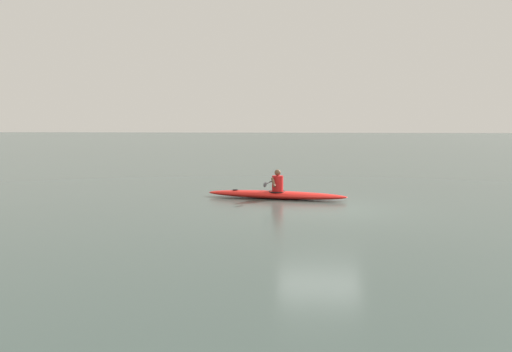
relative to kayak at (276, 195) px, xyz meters
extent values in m
plane|color=#384742|center=(-1.40, 1.96, -0.13)|extent=(160.00, 160.00, 0.00)
ellipsoid|color=red|center=(0.00, 0.00, 0.00)|extent=(4.90, 1.59, 0.26)
torus|color=black|center=(-0.04, 0.01, 0.11)|extent=(0.70, 0.70, 0.04)
cylinder|color=black|center=(1.43, -0.28, 0.12)|extent=(0.18, 0.18, 0.02)
cylinder|color=red|center=(-0.05, 0.01, 0.39)|extent=(0.38, 0.38, 0.52)
sphere|color=brown|center=(-0.05, 0.01, 0.76)|extent=(0.21, 0.21, 0.21)
cylinder|color=black|center=(0.14, -0.03, 0.46)|extent=(0.41, 1.92, 0.03)
ellipsoid|color=black|center=(0.33, 0.93, 0.46)|extent=(0.12, 0.40, 0.17)
ellipsoid|color=black|center=(-0.04, -0.98, 0.46)|extent=(0.12, 0.40, 0.17)
cylinder|color=brown|center=(0.08, 0.28, 0.46)|extent=(0.19, 0.30, 0.34)
cylinder|color=brown|center=(-0.03, -0.29, 0.46)|extent=(0.24, 0.26, 0.34)
camera|label=1|loc=(-0.52, 18.43, 2.65)|focal=38.23mm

